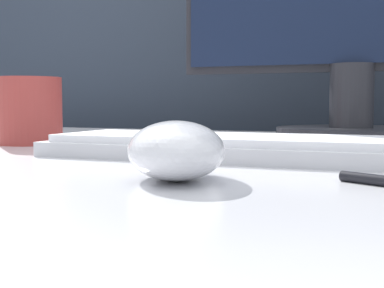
% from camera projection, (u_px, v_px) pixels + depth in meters
% --- Properties ---
extents(partition_panel, '(5.00, 0.03, 1.15)m').
position_uv_depth(partition_panel, '(338.00, 208.00, 1.19)').
color(partition_panel, '#333D4C').
rests_on(partition_panel, ground_plane).
extents(computer_mouse_near, '(0.11, 0.13, 0.05)m').
position_uv_depth(computer_mouse_near, '(176.00, 150.00, 0.41)').
color(computer_mouse_near, white).
rests_on(computer_mouse_near, desk).
extents(keyboard, '(0.46, 0.15, 0.02)m').
position_uv_depth(keyboard, '(254.00, 148.00, 0.56)').
color(keyboard, silver).
rests_on(keyboard, desk).
extents(mug, '(0.09, 0.09, 0.09)m').
position_uv_depth(mug, '(30.00, 111.00, 0.76)').
color(mug, '#A33833').
rests_on(mug, desk).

